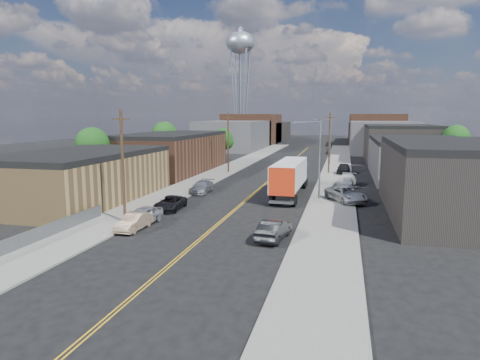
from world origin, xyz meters
The scene contains 36 objects.
ground centered at (0.00, 60.00, 0.00)m, with size 260.00×260.00×0.00m, color black.
centerline centered at (0.00, 45.00, 0.01)m, with size 0.32×120.00×0.01m, color gold.
sidewalk_left centered at (-9.50, 45.00, 0.07)m, with size 5.00×140.00×0.15m, color slate.
sidewalk_right centered at (9.50, 45.00, 0.07)m, with size 5.00×140.00×0.15m, color slate.
warehouse_tan centered at (-18.00, 18.00, 2.80)m, with size 12.00×22.00×5.60m.
warehouse_brown centered at (-18.00, 44.00, 3.30)m, with size 12.00×26.00×6.60m.
industrial_right_a centered at (21.99, 20.00, 3.55)m, with size 14.00×22.00×7.10m.
industrial_right_b centered at (22.00, 46.00, 3.05)m, with size 14.00×24.00×6.10m.
industrial_right_c centered at (22.00, 72.00, 3.80)m, with size 14.00×22.00×7.60m.
skyline_left_a centered at (-20.00, 95.00, 4.00)m, with size 16.00×30.00×8.00m, color #3A3A3C.
skyline_right_a centered at (20.00, 95.00, 4.00)m, with size 16.00×30.00×8.00m, color #3A3A3C.
skyline_left_b centered at (-20.00, 120.00, 5.00)m, with size 16.00×26.00×10.00m, color #4B2D1E.
skyline_right_b centered at (20.00, 120.00, 5.00)m, with size 16.00×26.00×10.00m, color #4B2D1E.
skyline_left_c centered at (-20.00, 140.00, 3.50)m, with size 16.00×40.00×7.00m, color black.
skyline_right_c centered at (20.00, 140.00, 3.50)m, with size 16.00×40.00×7.00m, color black.
water_tower centered at (-22.00, 110.00, 30.65)m, with size 9.00×9.00×36.90m.
streetlight_near centered at (7.60, 25.00, 5.33)m, with size 3.39×0.25×9.00m.
streetlight_far centered at (7.60, 60.00, 5.33)m, with size 3.39×0.25×9.00m.
utility_pole_left_near centered at (-8.20, 10.00, 5.14)m, with size 1.60×0.26×10.00m.
utility_pole_left_far centered at (-8.20, 45.00, 5.14)m, with size 1.60×0.26×10.00m.
utility_pole_right centered at (8.20, 48.00, 5.14)m, with size 1.60×0.26×10.00m.
chainlink_fence centered at (-11.50, 3.50, 0.66)m, with size 0.05×16.00×1.22m.
tree_left_near centered at (-23.94, 30.00, 5.18)m, with size 4.85×4.76×7.91m.
tree_left_mid centered at (-23.94, 55.00, 5.48)m, with size 5.10×5.04×8.37m.
tree_left_far centered at (-13.94, 62.00, 4.57)m, with size 4.35×4.20×6.97m.
tree_right_far centered at (30.06, 60.00, 5.18)m, with size 4.85×4.76×7.91m.
semi_truck centered at (4.46, 27.57, 2.39)m, with size 2.95×16.03×4.19m.
car_left_a centered at (-6.40, 9.94, 0.79)m, with size 1.86×4.61×1.57m, color #B5B8BA.
car_left_b centered at (-6.26, 8.00, 0.71)m, with size 1.49×4.29×1.41m, color #9E8267.
car_left_c centered at (-6.40, 16.00, 0.69)m, with size 2.29×4.96×1.38m, color black.
car_left_d centered at (-6.40, 26.00, 0.73)m, with size 2.05×5.05×1.47m, color gray.
car_right_oncoming centered at (5.57, 8.00, 0.79)m, with size 1.67×4.80×1.58m, color black.
car_right_lot_a centered at (11.00, 23.86, 0.98)m, with size 2.74×5.95×1.65m, color #ABAFB0.
car_right_lot_b centered at (11.00, 34.56, 0.93)m, with size 2.19×5.38×1.56m, color silver.
car_right_lot_c centered at (10.60, 47.59, 0.97)m, with size 1.94×4.82×1.64m, color black.
car_ahead_truck centered at (1.50, 45.33, 0.74)m, with size 2.47×5.36×1.49m, color black.
Camera 1 is at (10.65, -23.72, 9.51)m, focal length 32.00 mm.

